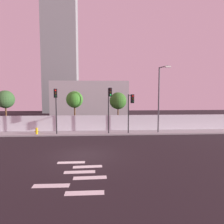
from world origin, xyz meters
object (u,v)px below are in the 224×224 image
object	(u,v)px
traffic_light_left	(56,102)
street_lamp_curbside	(160,95)
fire_hydrant	(37,131)
roadside_tree_midleft	(75,100)
traffic_light_center	(109,101)
roadside_tree_leftmost	(5,100)
roadside_tree_midright	(118,101)
traffic_light_right	(131,105)

from	to	relation	value
traffic_light_left	street_lamp_curbside	bearing A→B (deg)	3.40
fire_hydrant	roadside_tree_midleft	xyz separation A→B (m)	(3.71, 3.46, 3.23)
traffic_light_center	roadside_tree_leftmost	size ratio (longest dim) A/B	1.01
street_lamp_curbside	traffic_light_center	bearing A→B (deg)	-173.36
roadside_tree_leftmost	roadside_tree_midright	distance (m)	13.82
roadside_tree_midright	traffic_light_left	bearing A→B (deg)	-148.92
traffic_light_left	street_lamp_curbside	world-z (taller)	street_lamp_curbside
traffic_light_center	roadside_tree_leftmost	xyz separation A→B (m)	(-12.50, 4.15, 0.03)
roadside_tree_leftmost	roadside_tree_midright	bearing A→B (deg)	0.00
traffic_light_center	fire_hydrant	size ratio (longest dim) A/B	6.88
traffic_light_center	roadside_tree_midleft	xyz separation A→B (m)	(-4.14, 4.15, -0.01)
traffic_light_left	traffic_light_right	distance (m)	7.85
traffic_light_center	fire_hydrant	world-z (taller)	traffic_light_center
traffic_light_left	traffic_light_center	xyz separation A→B (m)	(5.59, 0.01, 0.08)
street_lamp_curbside	traffic_light_left	bearing A→B (deg)	-176.60
roadside_tree_midleft	roadside_tree_midright	bearing A→B (deg)	-0.00
traffic_light_right	street_lamp_curbside	size ratio (longest dim) A/B	0.59
traffic_light_center	roadside_tree_midleft	distance (m)	5.86
roadside_tree_midleft	roadside_tree_midright	xyz separation A→B (m)	(5.46, -0.00, -0.17)
traffic_light_center	roadside_tree_midright	bearing A→B (deg)	72.40
street_lamp_curbside	fire_hydrant	bearing A→B (deg)	179.84
roadside_tree_midright	fire_hydrant	bearing A→B (deg)	-159.33
street_lamp_curbside	roadside_tree_leftmost	xyz separation A→B (m)	(-18.14, 3.49, -0.61)
traffic_light_left	traffic_light_right	size ratio (longest dim) A/B	1.13
street_lamp_curbside	traffic_light_right	bearing A→B (deg)	-166.94
roadside_tree_leftmost	traffic_light_right	bearing A→B (deg)	-16.18
street_lamp_curbside	roadside_tree_midleft	xyz separation A→B (m)	(-9.77, 3.49, -0.65)
traffic_light_left	roadside_tree_midright	bearing A→B (deg)	31.08
traffic_light_left	fire_hydrant	size ratio (longest dim) A/B	6.73
traffic_light_left	street_lamp_curbside	size ratio (longest dim) A/B	0.67
traffic_light_right	roadside_tree_leftmost	world-z (taller)	roadside_tree_leftmost
roadside_tree_midleft	roadside_tree_leftmost	bearing A→B (deg)	-180.00
traffic_light_left	roadside_tree_leftmost	xyz separation A→B (m)	(-6.91, 4.16, 0.10)
fire_hydrant	roadside_tree_midright	world-z (taller)	roadside_tree_midright
street_lamp_curbside	roadside_tree_leftmost	bearing A→B (deg)	169.10
traffic_light_center	fire_hydrant	bearing A→B (deg)	174.95
traffic_light_right	street_lamp_curbside	xyz separation A→B (m)	(3.39, 0.79, 1.10)
street_lamp_curbside	roadside_tree_midleft	bearing A→B (deg)	160.33
street_lamp_curbside	fire_hydrant	distance (m)	14.03
street_lamp_curbside	roadside_tree_midright	size ratio (longest dim) A/B	1.55
fire_hydrant	roadside_tree_midleft	size ratio (longest dim) A/B	0.15
traffic_light_center	street_lamp_curbside	xyz separation A→B (m)	(5.64, 0.66, 0.64)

